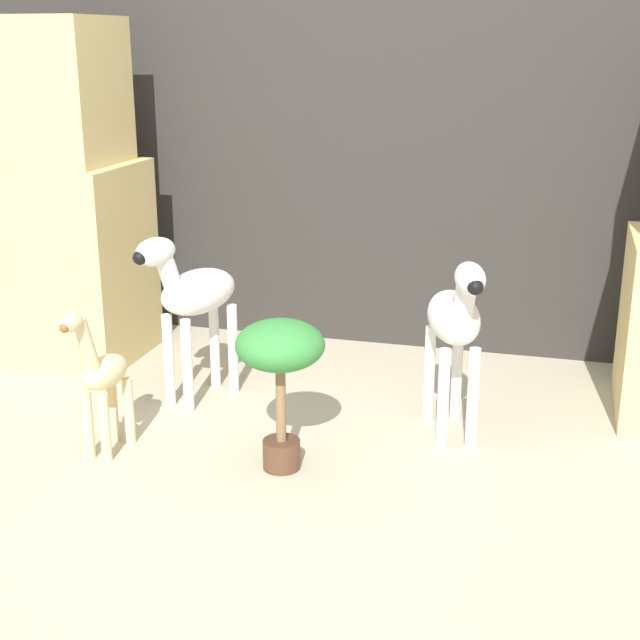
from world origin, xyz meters
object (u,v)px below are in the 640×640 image
Objects in this scene: zebra_right at (455,322)px; giraffe_figurine at (102,378)px; potted_palm_front at (280,358)px; zebra_left at (193,296)px.

zebra_right is 1.26× the size of giraffe_figurine.
zebra_right is at bearing 37.57° from potted_palm_front.
giraffe_figurine reaches higher than potted_palm_front.
zebra_left is at bearing 137.00° from potted_palm_front.
zebra_right is 1.34× the size of potted_palm_front.
potted_palm_front is at bearing -142.43° from zebra_right.
giraffe_figurine is at bearing -102.81° from zebra_left.
potted_palm_front is (-0.53, -0.41, -0.04)m from zebra_right.
zebra_right is 0.67m from potted_palm_front.
giraffe_figurine is 0.65m from potted_palm_front.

